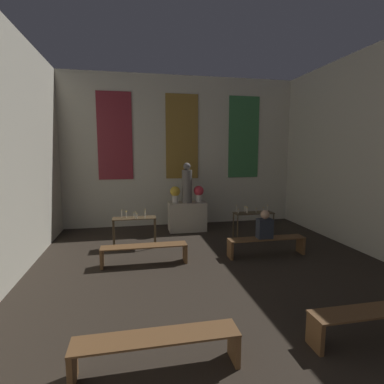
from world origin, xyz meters
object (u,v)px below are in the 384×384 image
Objects in this scene: candle_rack_left at (134,222)px; pew_second_left at (157,346)px; candle_rack_right at (253,217)px; flower_vase_left at (175,193)px; pew_second_right at (378,318)px; pew_back_right at (266,243)px; statue at (187,184)px; altar at (187,216)px; pew_back_left at (144,250)px; person_seated at (265,226)px; flower_vase_right at (199,192)px.

pew_second_left is (0.20, -4.67, -0.35)m from candle_rack_left.
pew_second_left is (-3.14, -4.67, -0.35)m from candle_rack_right.
flower_vase_left is 1.98m from candle_rack_left.
pew_second_right and pew_back_right have the same top height.
altar is at bearing 0.00° from statue.
person_seated is (2.87, 0.00, 0.42)m from pew_back_left.
statue reaches higher than candle_rack_right.
pew_back_left is (-3.14, -1.30, -0.35)m from candle_rack_right.
pew_second_right is at bearing -73.04° from flower_vase_left.
flower_vase_right is 0.46× the size of candle_rack_left.
statue reaches higher than candle_rack_left.
statue is 0.66× the size of pew_back_right.
flower_vase_right is 0.27× the size of pew_back_left.
candle_rack_right reaches higher than altar.
candle_rack_left is at bearing -132.80° from flower_vase_left.
person_seated reaches higher than altar.
candle_rack_right reaches higher than pew_back_right.
pew_second_left is 1.00× the size of pew_back_right.
flower_vase_left reaches higher than altar.
pew_back_left is 2.94m from pew_back_right.
candle_rack_left is at bearing 123.89° from pew_second_right.
pew_back_right is (2.94, 0.00, 0.00)m from pew_back_left.
altar is at bearing 61.33° from pew_back_left.
statue is at bearing 39.83° from candle_rack_left.
flower_vase_right reaches higher than pew_back_right.
flower_vase_left is at bearing 67.93° from pew_back_left.
flower_vase_right is (0.38, 0.00, -0.26)m from statue.
statue is at bearing 117.65° from person_seated.
flower_vase_left reaches higher than pew_second_left.
person_seated is at bearing -62.35° from altar.
pew_back_right is at bearing 0.00° from pew_back_left.
person_seated is (1.03, -2.68, -0.49)m from flower_vase_right.
statue is at bearing 76.38° from pew_second_left.
candle_rack_right is at bearing 56.14° from pew_second_left.
pew_back_right is (3.14, -1.29, -0.35)m from candle_rack_left.
candle_rack_right is at bearing -39.79° from statue.
flower_vase_left reaches higher than person_seated.
altar is 6.24m from pew_second_right.
pew_second_left is at bearing -103.62° from statue.
pew_back_left is 1.00× the size of pew_back_right.
person_seated is at bearing 49.59° from pew_second_left.
statue is 0.46m from flower_vase_right.
altar is 1.04× the size of candle_rack_left.
flower_vase_left is 0.27× the size of pew_back_right.
person_seated is (1.41, -2.68, 0.29)m from altar.
statue is at bearing 118.67° from pew_back_right.
statue is 2.40× the size of flower_vase_right.
altar is at bearing 39.83° from candle_rack_left.
pew_second_right is at bearing -48.99° from pew_back_left.
pew_second_right is (1.85, -6.06, -0.91)m from flower_vase_left.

